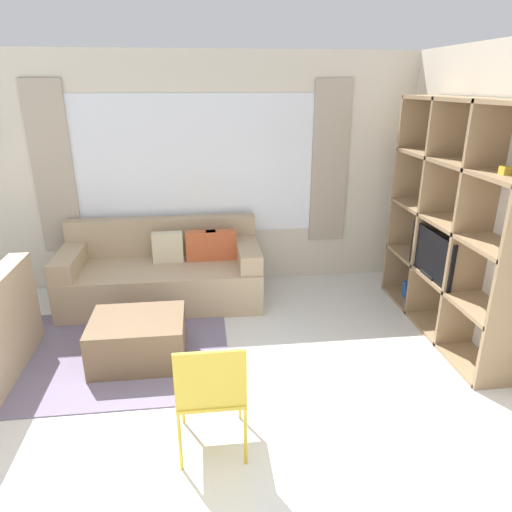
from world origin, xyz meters
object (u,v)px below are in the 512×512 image
shelving_unit (456,225)px  folding_chair (211,388)px  couch_main (164,273)px  ottoman (139,340)px

shelving_unit → folding_chair: shelving_unit is taller
shelving_unit → couch_main: size_ratio=1.03×
shelving_unit → folding_chair: bearing=-149.1°
shelving_unit → ottoman: (-2.98, -0.22, -0.89)m
ottoman → folding_chair: bearing=-62.4°
couch_main → ottoman: size_ratio=2.67×
couch_main → folding_chair: bearing=-78.9°
couch_main → ottoman: couch_main is taller
shelving_unit → folding_chair: (-2.36, -1.41, -0.58)m
couch_main → ottoman: 1.25m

